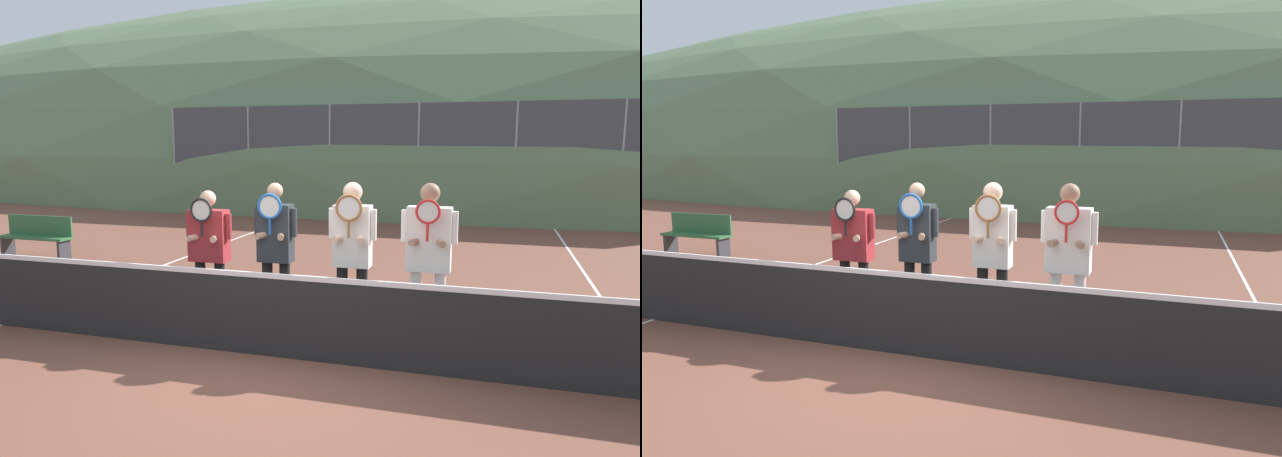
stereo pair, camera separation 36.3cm
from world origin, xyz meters
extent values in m
plane|color=brown|center=(0.00, 0.00, 0.00)|extent=(120.00, 120.00, 0.00)
ellipsoid|color=#5B7551|center=(0.00, 48.00, 0.00)|extent=(134.37, 74.65, 26.13)
cube|color=beige|center=(-1.22, 17.85, 1.42)|extent=(11.37, 5.00, 2.84)
cube|color=#4C4C51|center=(-1.22, 17.85, 3.02)|extent=(11.87, 5.50, 0.36)
cylinder|color=gray|center=(-8.09, 11.37, 1.72)|extent=(0.06, 0.06, 3.45)
cylinder|color=gray|center=(-5.39, 11.37, 1.72)|extent=(0.06, 0.06, 3.45)
cylinder|color=gray|center=(-2.70, 11.37, 1.72)|extent=(0.06, 0.06, 3.45)
cylinder|color=gray|center=(0.00, 11.37, 1.72)|extent=(0.06, 0.06, 3.45)
cylinder|color=gray|center=(2.70, 11.37, 1.72)|extent=(0.06, 0.06, 3.45)
cube|color=#42474C|center=(0.00, 11.37, 1.72)|extent=(16.18, 0.02, 3.45)
cube|color=black|center=(0.00, 0.00, 0.44)|extent=(9.98, 0.02, 0.88)
cube|color=white|center=(0.00, 0.00, 0.90)|extent=(9.98, 0.03, 0.06)
cube|color=white|center=(-3.78, 3.00, 0.00)|extent=(0.05, 16.00, 0.01)
cube|color=white|center=(3.78, 3.00, 0.00)|extent=(0.05, 16.00, 0.01)
cylinder|color=black|center=(-1.36, 0.82, 0.41)|extent=(0.13, 0.13, 0.83)
cylinder|color=black|center=(-1.09, 0.82, 0.41)|extent=(0.13, 0.13, 0.83)
cube|color=maroon|center=(-1.23, 0.82, 1.15)|extent=(0.49, 0.22, 0.65)
sphere|color=tan|center=(-1.23, 0.82, 1.62)|extent=(0.20, 0.20, 0.20)
cylinder|color=maroon|center=(-1.50, 0.82, 1.28)|extent=(0.08, 0.08, 0.32)
cylinder|color=maroon|center=(-0.96, 0.82, 1.28)|extent=(0.08, 0.08, 0.32)
cylinder|color=tan|center=(-1.35, 0.73, 1.14)|extent=(0.16, 0.27, 0.08)
cylinder|color=tan|center=(-1.11, 0.73, 1.14)|extent=(0.16, 0.27, 0.08)
cylinder|color=black|center=(-1.23, 0.64, 1.26)|extent=(0.03, 0.03, 0.20)
torus|color=black|center=(-1.23, 0.64, 1.49)|extent=(0.30, 0.03, 0.30)
cylinder|color=silver|center=(-1.23, 0.64, 1.49)|extent=(0.25, 0.00, 0.25)
cylinder|color=black|center=(-0.43, 0.79, 0.44)|extent=(0.13, 0.13, 0.88)
cylinder|color=black|center=(-0.21, 0.79, 0.44)|extent=(0.13, 0.13, 0.88)
cube|color=#282D33|center=(-0.32, 0.79, 1.23)|extent=(0.41, 0.22, 0.70)
sphere|color=tan|center=(-0.32, 0.79, 1.74)|extent=(0.19, 0.19, 0.19)
cylinder|color=#282D33|center=(-0.55, 0.79, 1.37)|extent=(0.08, 0.08, 0.34)
cylinder|color=#282D33|center=(-0.09, 0.79, 1.37)|extent=(0.08, 0.08, 0.34)
cylinder|color=tan|center=(-0.42, 0.70, 1.21)|extent=(0.16, 0.27, 0.08)
cylinder|color=tan|center=(-0.22, 0.70, 1.21)|extent=(0.16, 0.27, 0.08)
cylinder|color=#1E5BAD|center=(-0.32, 0.61, 1.33)|extent=(0.03, 0.03, 0.20)
torus|color=#1E5BAD|center=(-0.32, 0.61, 1.57)|extent=(0.31, 0.03, 0.31)
cylinder|color=silver|center=(-0.32, 0.61, 1.57)|extent=(0.25, 0.00, 0.25)
cylinder|color=black|center=(0.53, 0.74, 0.45)|extent=(0.13, 0.13, 0.90)
cylinder|color=black|center=(0.76, 0.74, 0.45)|extent=(0.13, 0.13, 0.90)
cube|color=white|center=(0.65, 0.74, 1.25)|extent=(0.43, 0.22, 0.71)
sphere|color=#DBB293|center=(0.65, 0.74, 1.76)|extent=(0.22, 0.22, 0.22)
cylinder|color=white|center=(0.41, 0.74, 1.39)|extent=(0.08, 0.08, 0.35)
cylinder|color=white|center=(0.89, 0.74, 1.39)|extent=(0.08, 0.08, 0.35)
cylinder|color=#DBB293|center=(0.54, 0.65, 1.23)|extent=(0.16, 0.27, 0.08)
cylinder|color=#DBB293|center=(0.75, 0.65, 1.23)|extent=(0.16, 0.27, 0.08)
cylinder|color=#936033|center=(0.65, 0.56, 1.35)|extent=(0.03, 0.03, 0.20)
torus|color=#936033|center=(0.65, 0.56, 1.59)|extent=(0.31, 0.03, 0.31)
cylinder|color=silver|center=(0.65, 0.56, 1.59)|extent=(0.25, 0.00, 0.25)
cylinder|color=white|center=(1.38, 0.74, 0.45)|extent=(0.13, 0.13, 0.90)
cylinder|color=white|center=(1.65, 0.74, 0.45)|extent=(0.13, 0.13, 0.90)
cube|color=white|center=(1.51, 0.74, 1.26)|extent=(0.48, 0.22, 0.71)
sphere|color=#997056|center=(1.51, 0.74, 1.77)|extent=(0.21, 0.21, 0.21)
cylinder|color=white|center=(1.25, 0.74, 1.40)|extent=(0.08, 0.08, 0.35)
cylinder|color=white|center=(1.78, 0.74, 1.40)|extent=(0.08, 0.08, 0.35)
cylinder|color=#997056|center=(1.39, 0.65, 1.24)|extent=(0.16, 0.27, 0.08)
cylinder|color=#997056|center=(1.63, 0.65, 1.24)|extent=(0.16, 0.27, 0.08)
cylinder|color=red|center=(1.51, 0.56, 1.36)|extent=(0.03, 0.03, 0.20)
torus|color=red|center=(1.51, 0.56, 1.58)|extent=(0.27, 0.03, 0.27)
cylinder|color=silver|center=(1.51, 0.56, 1.58)|extent=(0.22, 0.00, 0.22)
cube|color=black|center=(-5.22, 13.59, 0.73)|extent=(4.01, 1.81, 0.86)
cube|color=#2D3842|center=(-5.22, 13.59, 1.51)|extent=(2.20, 1.67, 0.70)
cylinder|color=black|center=(-3.92, 12.66, 0.30)|extent=(0.60, 0.16, 0.60)
cylinder|color=black|center=(-3.92, 14.52, 0.30)|extent=(0.60, 0.16, 0.60)
cylinder|color=black|center=(-6.53, 12.66, 0.30)|extent=(0.60, 0.16, 0.60)
cylinder|color=black|center=(-6.53, 14.52, 0.30)|extent=(0.60, 0.16, 0.60)
cube|color=#B2B7BC|center=(-0.60, 13.86, 0.68)|extent=(4.41, 1.88, 0.76)
cube|color=#2D3842|center=(-0.60, 13.86, 1.38)|extent=(2.43, 1.73, 0.62)
cylinder|color=black|center=(0.84, 12.90, 0.30)|extent=(0.60, 0.16, 0.60)
cylinder|color=black|center=(0.84, 14.82, 0.30)|extent=(0.60, 0.16, 0.60)
cylinder|color=black|center=(-2.03, 12.90, 0.30)|extent=(0.60, 0.16, 0.60)
cylinder|color=black|center=(-2.03, 14.82, 0.30)|extent=(0.60, 0.16, 0.60)
cube|color=silver|center=(4.12, 13.68, 0.68)|extent=(4.19, 1.86, 0.75)
cube|color=#2D3842|center=(4.12, 13.68, 1.36)|extent=(2.30, 1.71, 0.62)
cylinder|color=black|center=(5.48, 12.73, 0.30)|extent=(0.60, 0.16, 0.60)
cylinder|color=black|center=(5.48, 14.63, 0.30)|extent=(0.60, 0.16, 0.60)
cylinder|color=black|center=(2.76, 12.73, 0.30)|extent=(0.60, 0.16, 0.60)
cylinder|color=black|center=(2.76, 14.63, 0.30)|extent=(0.60, 0.16, 0.60)
cube|color=#2D6038|center=(-6.61, 3.59, 0.42)|extent=(1.55, 0.36, 0.05)
cube|color=#2D6038|center=(-6.61, 3.75, 0.65)|extent=(1.55, 0.04, 0.40)
cube|color=#333338|center=(-7.31, 3.59, 0.20)|extent=(0.06, 0.32, 0.40)
cube|color=#333338|center=(-5.92, 3.59, 0.20)|extent=(0.06, 0.32, 0.40)
camera|label=1|loc=(2.18, -5.52, 2.30)|focal=32.00mm
camera|label=2|loc=(2.52, -5.40, 2.30)|focal=32.00mm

